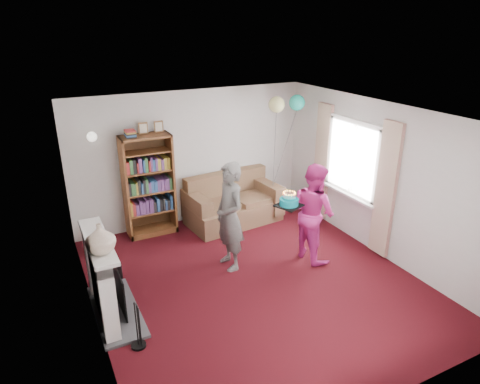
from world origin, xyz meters
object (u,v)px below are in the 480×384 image
sofa (232,204)px  person_magenta (313,212)px  person_striped (230,217)px  bookcase (148,186)px  birthday_cake (289,202)px

sofa → person_magenta: bearing=-78.6°
sofa → person_magenta: 1.97m
sofa → person_striped: bearing=-122.3°
bookcase → sofa: bearing=-8.5°
person_striped → bookcase: bearing=-156.9°
birthday_cake → person_striped: bearing=153.0°
birthday_cake → person_magenta: bearing=7.5°
bookcase → person_magenta: (2.10, -2.06, -0.10)m
person_striped → birthday_cake: size_ratio=5.00×
sofa → bookcase: bearing=165.8°
sofa → birthday_cake: size_ratio=5.05×
sofa → birthday_cake: 2.05m
person_magenta → birthday_cake: 0.60m
bookcase → person_striped: 1.89m
person_striped → birthday_cake: (0.79, -0.40, 0.24)m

